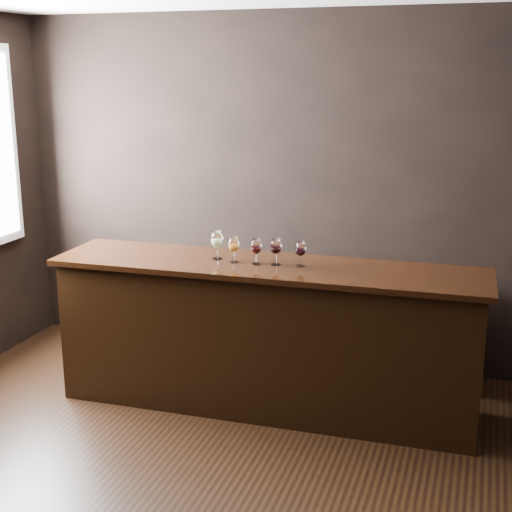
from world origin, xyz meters
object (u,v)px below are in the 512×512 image
(bar_counter, at_px, (266,339))
(glass_white, at_px, (217,240))
(glass_amber, at_px, (234,245))
(glass_red_a, at_px, (256,247))
(back_bar_shelf, at_px, (294,317))
(glass_red_b, at_px, (276,247))
(glass_red_c, at_px, (301,249))

(bar_counter, distance_m, glass_white, 0.78)
(glass_amber, xyz_separation_m, glass_red_a, (0.16, -0.00, -0.00))
(back_bar_shelf, distance_m, glass_amber, 1.12)
(bar_counter, bearing_deg, glass_amber, -175.24)
(glass_white, distance_m, glass_red_b, 0.44)
(glass_red_a, distance_m, glass_red_b, 0.14)
(back_bar_shelf, distance_m, glass_red_b, 1.08)
(glass_white, distance_m, glass_red_a, 0.31)
(glass_amber, distance_m, glass_red_a, 0.16)
(glass_amber, xyz_separation_m, glass_red_c, (0.46, 0.05, -0.01))
(back_bar_shelf, relative_size, glass_red_c, 13.27)
(back_bar_shelf, height_order, glass_red_c, glass_red_c)
(glass_amber, bearing_deg, glass_red_c, 5.70)
(glass_red_c, bearing_deg, glass_amber, -174.30)
(bar_counter, distance_m, glass_red_a, 0.67)
(bar_counter, bearing_deg, back_bar_shelf, 88.92)
(glass_red_a, height_order, glass_red_b, glass_red_b)
(back_bar_shelf, bearing_deg, glass_amber, -105.98)
(bar_counter, distance_m, glass_red_b, 0.67)
(bar_counter, distance_m, back_bar_shelf, 0.77)
(back_bar_shelf, bearing_deg, glass_white, -116.70)
(bar_counter, height_order, glass_red_c, glass_red_c)
(back_bar_shelf, height_order, glass_red_b, glass_red_b)
(back_bar_shelf, bearing_deg, glass_red_b, -84.73)
(back_bar_shelf, xyz_separation_m, glass_red_b, (0.07, -0.76, 0.77))
(back_bar_shelf, distance_m, glass_red_a, 1.10)
(glass_red_b, bearing_deg, back_bar_shelf, 95.27)
(glass_amber, bearing_deg, bar_counter, 6.29)
(back_bar_shelf, height_order, glass_white, glass_white)
(glass_red_b, height_order, glass_red_c, glass_red_b)
(bar_counter, xyz_separation_m, glass_red_c, (0.23, 0.02, 0.66))
(glass_white, bearing_deg, bar_counter, -3.99)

